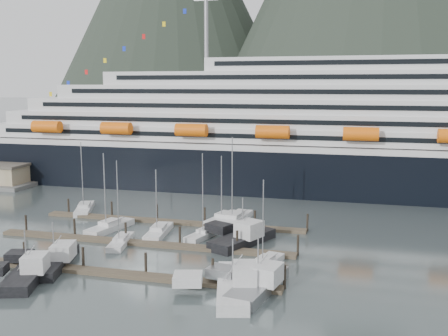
{
  "coord_description": "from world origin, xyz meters",
  "views": [
    {
      "loc": [
        27.42,
        -68.78,
        24.36
      ],
      "look_at": [
        3.21,
        22.0,
        9.35
      ],
      "focal_mm": 42.0,
      "sensor_mm": 36.0,
      "label": 1
    }
  ],
  "objects_px": {
    "sailboat_h": "(265,264)",
    "trawler_a": "(53,260)",
    "trawler_d": "(257,284)",
    "sailboat_d": "(206,234)",
    "cruise_ship": "(375,139)",
    "sailboat_f": "(224,219)",
    "trawler_c": "(231,285)",
    "trawler_e": "(242,238)",
    "sailboat_e": "(84,209)",
    "sailboat_c": "(159,232)",
    "sailboat_a": "(110,228)",
    "sailboat_b": "(121,242)",
    "sailboat_g": "(234,220)",
    "trawler_b": "(26,274)"
  },
  "relations": [
    {
      "from": "cruise_ship",
      "to": "sailboat_a",
      "type": "xyz_separation_m",
      "value": [
        -43.4,
        -45.76,
        -11.6
      ]
    },
    {
      "from": "sailboat_d",
      "to": "trawler_e",
      "type": "xyz_separation_m",
      "value": [
        6.55,
        -2.64,
        0.59
      ]
    },
    {
      "from": "cruise_ship",
      "to": "sailboat_e",
      "type": "height_order",
      "value": "cruise_ship"
    },
    {
      "from": "sailboat_f",
      "to": "trawler_c",
      "type": "relative_size",
      "value": 0.87
    },
    {
      "from": "trawler_d",
      "to": "sailboat_a",
      "type": "bearing_deg",
      "value": 66.58
    },
    {
      "from": "sailboat_g",
      "to": "sailboat_h",
      "type": "bearing_deg",
      "value": -149.28
    },
    {
      "from": "sailboat_f",
      "to": "trawler_c",
      "type": "xyz_separation_m",
      "value": [
        9.16,
        -31.09,
        0.48
      ]
    },
    {
      "from": "sailboat_h",
      "to": "trawler_d",
      "type": "relative_size",
      "value": 0.98
    },
    {
      "from": "sailboat_c",
      "to": "sailboat_f",
      "type": "bearing_deg",
      "value": -43.7
    },
    {
      "from": "sailboat_f",
      "to": "trawler_b",
      "type": "height_order",
      "value": "sailboat_f"
    },
    {
      "from": "sailboat_c",
      "to": "trawler_c",
      "type": "relative_size",
      "value": 0.79
    },
    {
      "from": "trawler_b",
      "to": "trawler_c",
      "type": "height_order",
      "value": "trawler_b"
    },
    {
      "from": "sailboat_d",
      "to": "sailboat_c",
      "type": "bearing_deg",
      "value": 114.84
    },
    {
      "from": "sailboat_f",
      "to": "sailboat_h",
      "type": "relative_size",
      "value": 1.0
    },
    {
      "from": "trawler_e",
      "to": "sailboat_f",
      "type": "bearing_deg",
      "value": 50.42
    },
    {
      "from": "sailboat_h",
      "to": "trawler_a",
      "type": "height_order",
      "value": "sailboat_h"
    },
    {
      "from": "sailboat_c",
      "to": "trawler_a",
      "type": "distance_m",
      "value": 19.5
    },
    {
      "from": "sailboat_c",
      "to": "sailboat_e",
      "type": "height_order",
      "value": "sailboat_e"
    },
    {
      "from": "cruise_ship",
      "to": "trawler_a",
      "type": "height_order",
      "value": "cruise_ship"
    },
    {
      "from": "sailboat_b",
      "to": "sailboat_c",
      "type": "relative_size",
      "value": 1.18
    },
    {
      "from": "sailboat_d",
      "to": "cruise_ship",
      "type": "bearing_deg",
      "value": -15.36
    },
    {
      "from": "sailboat_h",
      "to": "trawler_e",
      "type": "distance_m",
      "value": 10.72
    },
    {
      "from": "sailboat_b",
      "to": "trawler_a",
      "type": "bearing_deg",
      "value": 147.56
    },
    {
      "from": "sailboat_d",
      "to": "trawler_d",
      "type": "distance_m",
      "value": 23.86
    },
    {
      "from": "trawler_d",
      "to": "cruise_ship",
      "type": "bearing_deg",
      "value": -1.82
    },
    {
      "from": "sailboat_a",
      "to": "trawler_c",
      "type": "xyz_separation_m",
      "value": [
        26.42,
        -20.69,
        0.47
      ]
    },
    {
      "from": "sailboat_a",
      "to": "trawler_d",
      "type": "height_order",
      "value": "sailboat_a"
    },
    {
      "from": "sailboat_a",
      "to": "sailboat_b",
      "type": "distance_m",
      "value": 8.85
    },
    {
      "from": "sailboat_c",
      "to": "trawler_d",
      "type": "bearing_deg",
      "value": -140.23
    },
    {
      "from": "sailboat_c",
      "to": "trawler_b",
      "type": "height_order",
      "value": "sailboat_c"
    },
    {
      "from": "sailboat_e",
      "to": "trawler_d",
      "type": "bearing_deg",
      "value": -149.02
    },
    {
      "from": "sailboat_e",
      "to": "trawler_d",
      "type": "distance_m",
      "value": 50.45
    },
    {
      "from": "sailboat_g",
      "to": "trawler_e",
      "type": "distance_m",
      "value": 12.87
    },
    {
      "from": "sailboat_a",
      "to": "sailboat_b",
      "type": "height_order",
      "value": "sailboat_a"
    },
    {
      "from": "cruise_ship",
      "to": "trawler_e",
      "type": "bearing_deg",
      "value": -112.82
    },
    {
      "from": "sailboat_e",
      "to": "sailboat_f",
      "type": "distance_m",
      "value": 28.24
    },
    {
      "from": "sailboat_b",
      "to": "trawler_a",
      "type": "height_order",
      "value": "sailboat_b"
    },
    {
      "from": "sailboat_f",
      "to": "trawler_e",
      "type": "relative_size",
      "value": 0.97
    },
    {
      "from": "sailboat_c",
      "to": "sailboat_g",
      "type": "bearing_deg",
      "value": -50.03
    },
    {
      "from": "trawler_d",
      "to": "trawler_e",
      "type": "distance_m",
      "value": 18.66
    },
    {
      "from": "sailboat_e",
      "to": "trawler_e",
      "type": "bearing_deg",
      "value": -132.27
    },
    {
      "from": "cruise_ship",
      "to": "trawler_d",
      "type": "distance_m",
      "value": 67.79
    },
    {
      "from": "cruise_ship",
      "to": "sailboat_h",
      "type": "distance_m",
      "value": 59.93
    },
    {
      "from": "cruise_ship",
      "to": "sailboat_h",
      "type": "relative_size",
      "value": 16.79
    },
    {
      "from": "sailboat_g",
      "to": "sailboat_f",
      "type": "bearing_deg",
      "value": 92.62
    },
    {
      "from": "trawler_c",
      "to": "trawler_a",
      "type": "bearing_deg",
      "value": 70.25
    },
    {
      "from": "sailboat_d",
      "to": "sailboat_h",
      "type": "xyz_separation_m",
      "value": [
        11.91,
        -11.9,
        0.0
      ]
    },
    {
      "from": "cruise_ship",
      "to": "trawler_b",
      "type": "relative_size",
      "value": 18.13
    },
    {
      "from": "sailboat_b",
      "to": "trawler_a",
      "type": "xyz_separation_m",
      "value": [
        -4.37,
        -11.33,
        0.47
      ]
    },
    {
      "from": "sailboat_f",
      "to": "trawler_b",
      "type": "xyz_separation_m",
      "value": [
        -16.62,
        -34.22,
        0.49
      ]
    }
  ]
}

